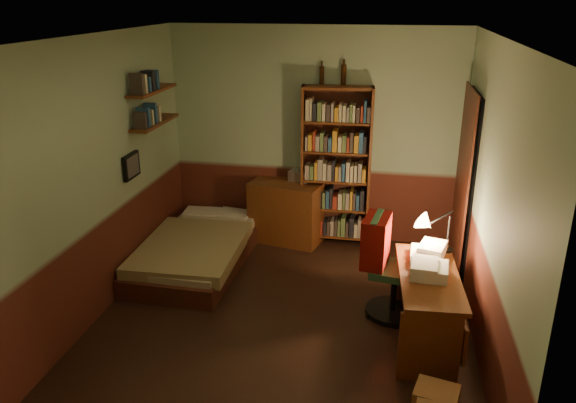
% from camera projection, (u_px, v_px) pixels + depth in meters
% --- Properties ---
extents(floor, '(3.50, 4.00, 0.02)m').
position_uv_depth(floor, '(283.00, 318.00, 5.41)').
color(floor, black).
rests_on(floor, ground).
extents(ceiling, '(3.50, 4.00, 0.02)m').
position_uv_depth(ceiling, '(282.00, 36.00, 4.49)').
color(ceiling, silver).
rests_on(ceiling, wall_back).
extents(wall_back, '(3.50, 0.02, 2.60)m').
position_uv_depth(wall_back, '(314.00, 136.00, 6.80)').
color(wall_back, '#91AE89').
rests_on(wall_back, ground).
extents(wall_left, '(0.02, 4.00, 2.60)m').
position_uv_depth(wall_left, '(99.00, 179.00, 5.25)').
color(wall_left, '#91AE89').
rests_on(wall_left, ground).
extents(wall_right, '(0.02, 4.00, 2.60)m').
position_uv_depth(wall_right, '(491.00, 203.00, 4.65)').
color(wall_right, '#91AE89').
rests_on(wall_right, ground).
extents(wall_front, '(3.50, 0.02, 2.60)m').
position_uv_depth(wall_front, '(213.00, 308.00, 3.10)').
color(wall_front, '#91AE89').
rests_on(wall_front, ground).
extents(doorway, '(0.06, 0.90, 2.00)m').
position_uv_depth(doorway, '(465.00, 187.00, 5.96)').
color(doorway, black).
rests_on(doorway, ground).
extents(door_trim, '(0.02, 0.98, 2.08)m').
position_uv_depth(door_trim, '(462.00, 187.00, 5.96)').
color(door_trim, '#3E1B11').
rests_on(door_trim, ground).
extents(bed, '(1.08, 1.94, 0.57)m').
position_uv_depth(bed, '(197.00, 241.00, 6.39)').
color(bed, '#909150').
rests_on(bed, ground).
extents(dresser, '(0.93, 0.61, 0.76)m').
position_uv_depth(dresser, '(286.00, 212.00, 6.95)').
color(dresser, '#582A12').
rests_on(dresser, ground).
extents(mini_stereo, '(0.28, 0.25, 0.13)m').
position_uv_depth(mini_stereo, '(300.00, 176.00, 6.88)').
color(mini_stereo, '#B2B2B7').
rests_on(mini_stereo, dresser).
extents(bookshelf, '(0.85, 0.34, 1.93)m').
position_uv_depth(bookshelf, '(335.00, 168.00, 6.72)').
color(bookshelf, '#582A12').
rests_on(bookshelf, ground).
extents(bottle_left, '(0.07, 0.07, 0.21)m').
position_uv_depth(bottle_left, '(322.00, 75.00, 6.48)').
color(bottle_left, black).
rests_on(bottle_left, bookshelf).
extents(bottle_right, '(0.07, 0.07, 0.23)m').
position_uv_depth(bottle_right, '(344.00, 75.00, 6.43)').
color(bottle_right, black).
rests_on(bottle_right, bookshelf).
extents(desk, '(0.58, 1.25, 0.66)m').
position_uv_depth(desk, '(426.00, 307.00, 4.95)').
color(desk, '#582A12').
rests_on(desk, ground).
extents(paper_stack, '(0.29, 0.34, 0.12)m').
position_uv_depth(paper_stack, '(432.00, 250.00, 5.16)').
color(paper_stack, silver).
rests_on(paper_stack, desk).
extents(desk_lamp, '(0.21, 0.21, 0.54)m').
position_uv_depth(desk_lamp, '(449.00, 224.00, 5.18)').
color(desk_lamp, black).
rests_on(desk_lamp, desk).
extents(office_chair, '(0.48, 0.43, 0.85)m').
position_uv_depth(office_chair, '(395.00, 275.00, 5.31)').
color(office_chair, '#35623B').
rests_on(office_chair, ground).
extents(red_jacket, '(0.33, 0.45, 0.48)m').
position_uv_depth(red_jacket, '(376.00, 207.00, 5.14)').
color(red_jacket, maroon).
rests_on(red_jacket, office_chair).
extents(wall_shelf_lower, '(0.20, 0.90, 0.03)m').
position_uv_depth(wall_shelf_lower, '(155.00, 123.00, 6.14)').
color(wall_shelf_lower, '#582A12').
rests_on(wall_shelf_lower, wall_left).
extents(wall_shelf_upper, '(0.20, 0.90, 0.03)m').
position_uv_depth(wall_shelf_upper, '(152.00, 90.00, 6.02)').
color(wall_shelf_upper, '#582A12').
rests_on(wall_shelf_upper, wall_left).
extents(framed_picture, '(0.04, 0.32, 0.26)m').
position_uv_depth(framed_picture, '(131.00, 166.00, 5.81)').
color(framed_picture, black).
rests_on(framed_picture, wall_left).
extents(cardboard_box_b, '(0.36, 0.32, 0.22)m').
position_uv_depth(cardboard_box_b, '(436.00, 401.00, 4.13)').
color(cardboard_box_b, '#AA7342').
rests_on(cardboard_box_b, ground).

